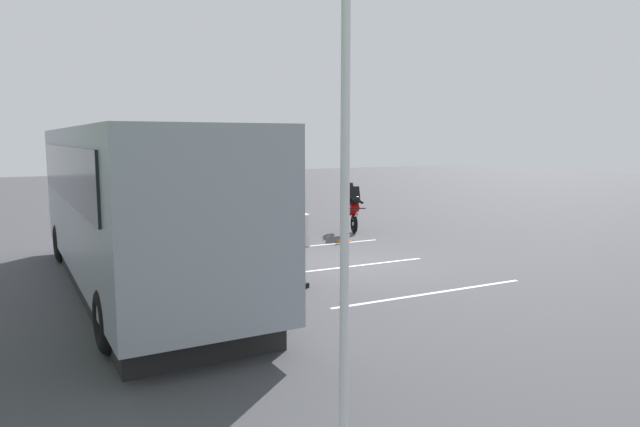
{
  "coord_description": "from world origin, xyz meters",
  "views": [
    {
      "loc": [
        -12.06,
        6.98,
        3.05
      ],
      "look_at": [
        1.2,
        -0.01,
        1.1
      ],
      "focal_mm": 32.37,
      "sensor_mm": 36.0,
      "label": 1
    }
  ],
  "objects_px": {
    "spectator_right": "(236,220)",
    "flagpole": "(343,177)",
    "tour_bus": "(135,209)",
    "spectator_left": "(281,231)",
    "spectator_centre": "(253,223)",
    "traffic_cone": "(344,231)",
    "stunt_motorcycle": "(352,201)",
    "spectator_far_left": "(299,236)",
    "parked_motorcycle_silver": "(232,261)"
  },
  "relations": [
    {
      "from": "spectator_right",
      "to": "traffic_cone",
      "type": "distance_m",
      "value": 4.05
    },
    {
      "from": "spectator_centre",
      "to": "parked_motorcycle_silver",
      "type": "bearing_deg",
      "value": 140.43
    },
    {
      "from": "spectator_far_left",
      "to": "spectator_centre",
      "type": "relative_size",
      "value": 1.0
    },
    {
      "from": "spectator_far_left",
      "to": "stunt_motorcycle",
      "type": "distance_m",
      "value": 7.42
    },
    {
      "from": "spectator_centre",
      "to": "stunt_motorcycle",
      "type": "distance_m",
      "value": 6.09
    },
    {
      "from": "spectator_right",
      "to": "parked_motorcycle_silver",
      "type": "bearing_deg",
      "value": 158.31
    },
    {
      "from": "spectator_left",
      "to": "tour_bus",
      "type": "bearing_deg",
      "value": 81.98
    },
    {
      "from": "tour_bus",
      "to": "spectator_left",
      "type": "xyz_separation_m",
      "value": [
        -0.43,
        -3.02,
        -0.61
      ]
    },
    {
      "from": "stunt_motorcycle",
      "to": "traffic_cone",
      "type": "height_order",
      "value": "stunt_motorcycle"
    },
    {
      "from": "traffic_cone",
      "to": "parked_motorcycle_silver",
      "type": "bearing_deg",
      "value": 125.05
    },
    {
      "from": "traffic_cone",
      "to": "spectator_left",
      "type": "bearing_deg",
      "value": 132.41
    },
    {
      "from": "spectator_far_left",
      "to": "traffic_cone",
      "type": "bearing_deg",
      "value": -39.72
    },
    {
      "from": "spectator_far_left",
      "to": "parked_motorcycle_silver",
      "type": "xyz_separation_m",
      "value": [
        1.03,
        1.08,
        -0.6
      ]
    },
    {
      "from": "tour_bus",
      "to": "spectator_right",
      "type": "bearing_deg",
      "value": -59.76
    },
    {
      "from": "spectator_far_left",
      "to": "spectator_centre",
      "type": "distance_m",
      "value": 2.11
    },
    {
      "from": "stunt_motorcycle",
      "to": "spectator_centre",
      "type": "bearing_deg",
      "value": 126.56
    },
    {
      "from": "spectator_right",
      "to": "spectator_centre",
      "type": "bearing_deg",
      "value": -176.28
    },
    {
      "from": "spectator_left",
      "to": "stunt_motorcycle",
      "type": "xyz_separation_m",
      "value": [
        4.62,
        -4.61,
        -0.03
      ]
    },
    {
      "from": "spectator_right",
      "to": "parked_motorcycle_silver",
      "type": "xyz_separation_m",
      "value": [
        -2.08,
        0.83,
        -0.56
      ]
    },
    {
      "from": "spectator_left",
      "to": "stunt_motorcycle",
      "type": "relative_size",
      "value": 0.89
    },
    {
      "from": "parked_motorcycle_silver",
      "to": "tour_bus",
      "type": "bearing_deg",
      "value": 74.4
    },
    {
      "from": "parked_motorcycle_silver",
      "to": "traffic_cone",
      "type": "xyz_separation_m",
      "value": [
        3.25,
        -4.63,
        -0.18
      ]
    },
    {
      "from": "spectator_left",
      "to": "parked_motorcycle_silver",
      "type": "relative_size",
      "value": 0.86
    },
    {
      "from": "spectator_left",
      "to": "spectator_right",
      "type": "distance_m",
      "value": 2.02
    },
    {
      "from": "stunt_motorcycle",
      "to": "spectator_right",
      "type": "bearing_deg",
      "value": 117.94
    },
    {
      "from": "spectator_left",
      "to": "traffic_cone",
      "type": "bearing_deg",
      "value": -47.59
    },
    {
      "from": "tour_bus",
      "to": "traffic_cone",
      "type": "distance_m",
      "value": 7.16
    },
    {
      "from": "spectator_left",
      "to": "spectator_centre",
      "type": "xyz_separation_m",
      "value": [
        0.99,
        0.28,
        0.05
      ]
    },
    {
      "from": "spectator_right",
      "to": "stunt_motorcycle",
      "type": "relative_size",
      "value": 0.89
    },
    {
      "from": "spectator_left",
      "to": "spectator_right",
      "type": "relative_size",
      "value": 0.99
    },
    {
      "from": "flagpole",
      "to": "traffic_cone",
      "type": "height_order",
      "value": "flagpole"
    },
    {
      "from": "spectator_centre",
      "to": "parked_motorcycle_silver",
      "type": "xyz_separation_m",
      "value": [
        -1.08,
        0.89,
        -0.6
      ]
    },
    {
      "from": "parked_motorcycle_silver",
      "to": "traffic_cone",
      "type": "height_order",
      "value": "parked_motorcycle_silver"
    },
    {
      "from": "tour_bus",
      "to": "spectator_left",
      "type": "bearing_deg",
      "value": -98.02
    },
    {
      "from": "spectator_left",
      "to": "spectator_centre",
      "type": "height_order",
      "value": "spectator_centre"
    },
    {
      "from": "stunt_motorcycle",
      "to": "flagpole",
      "type": "height_order",
      "value": "flagpole"
    },
    {
      "from": "spectator_far_left",
      "to": "parked_motorcycle_silver",
      "type": "distance_m",
      "value": 1.6
    },
    {
      "from": "spectator_far_left",
      "to": "stunt_motorcycle",
      "type": "relative_size",
      "value": 0.92
    },
    {
      "from": "spectator_right",
      "to": "flagpole",
      "type": "distance_m",
      "value": 9.71
    },
    {
      "from": "spectator_centre",
      "to": "spectator_right",
      "type": "xyz_separation_m",
      "value": [
        1.0,
        0.07,
        -0.04
      ]
    },
    {
      "from": "tour_bus",
      "to": "parked_motorcycle_silver",
      "type": "height_order",
      "value": "tour_bus"
    },
    {
      "from": "spectator_right",
      "to": "traffic_cone",
      "type": "relative_size",
      "value": 2.77
    },
    {
      "from": "tour_bus",
      "to": "spectator_left",
      "type": "distance_m",
      "value": 3.12
    },
    {
      "from": "flagpole",
      "to": "traffic_cone",
      "type": "distance_m",
      "value": 12.34
    },
    {
      "from": "spectator_right",
      "to": "traffic_cone",
      "type": "height_order",
      "value": "spectator_right"
    },
    {
      "from": "tour_bus",
      "to": "spectator_right",
      "type": "distance_m",
      "value": 3.16
    },
    {
      "from": "spectator_far_left",
      "to": "spectator_right",
      "type": "bearing_deg",
      "value": 4.66
    },
    {
      "from": "spectator_centre",
      "to": "spectator_right",
      "type": "height_order",
      "value": "spectator_centre"
    },
    {
      "from": "stunt_motorcycle",
      "to": "spectator_far_left",
      "type": "bearing_deg",
      "value": 140.62
    },
    {
      "from": "tour_bus",
      "to": "spectator_left",
      "type": "height_order",
      "value": "tour_bus"
    }
  ]
}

